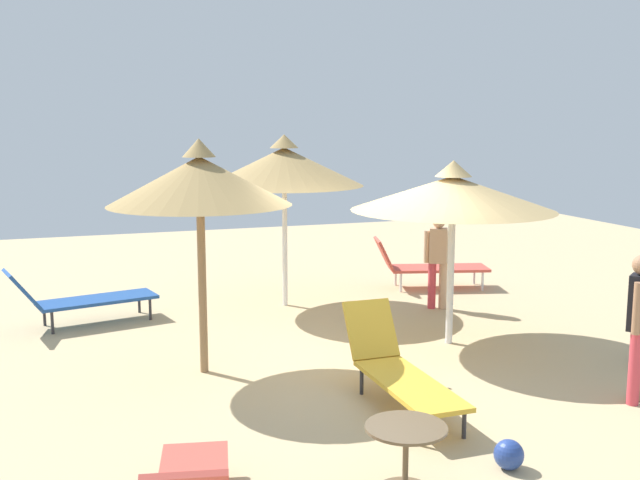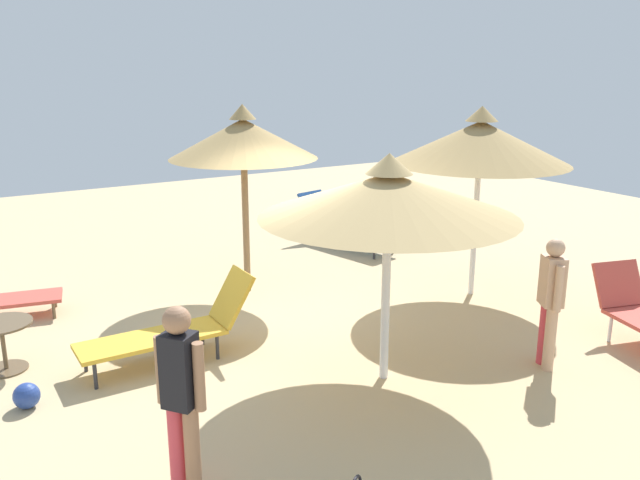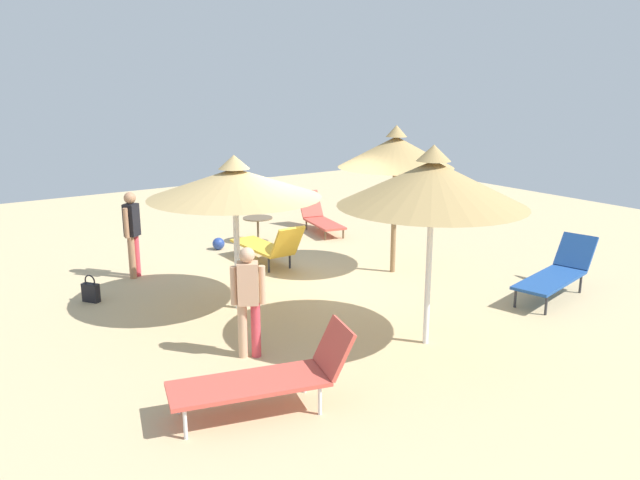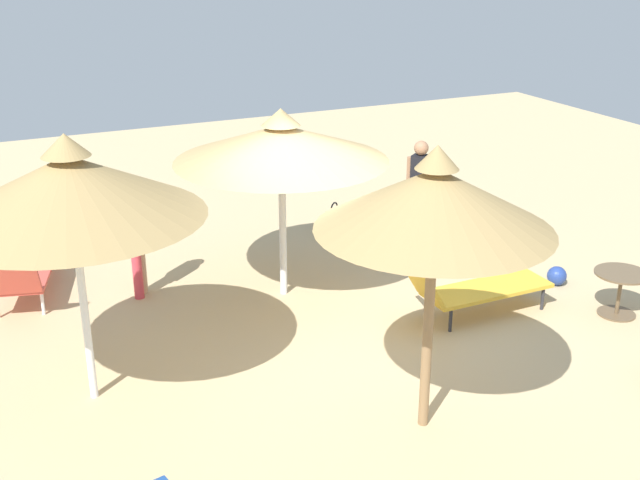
% 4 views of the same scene
% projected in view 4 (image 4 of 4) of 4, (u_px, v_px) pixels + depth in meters
% --- Properties ---
extents(ground, '(24.00, 24.00, 0.10)m').
position_uv_depth(ground, '(342.00, 340.00, 9.69)').
color(ground, tan).
extents(parasol_umbrella_center, '(2.61, 2.61, 2.85)m').
position_uv_depth(parasol_umbrella_center, '(70.00, 187.00, 7.58)').
color(parasol_umbrella_center, white).
rests_on(parasol_umbrella_center, ground).
extents(parasol_umbrella_near_left, '(2.20, 2.20, 2.87)m').
position_uv_depth(parasol_umbrella_near_left, '(435.00, 200.00, 7.10)').
color(parasol_umbrella_near_left, olive).
rests_on(parasol_umbrella_near_left, ground).
extents(parasol_umbrella_edge, '(2.77, 2.77, 2.55)m').
position_uv_depth(parasol_umbrella_edge, '(281.00, 143.00, 10.07)').
color(parasol_umbrella_edge, white).
rests_on(parasol_umbrella_edge, ground).
extents(lounge_chair_far_left, '(2.08, 0.60, 0.97)m').
position_uv_depth(lounge_chair_far_left, '(469.00, 287.00, 10.01)').
color(lounge_chair_far_left, gold).
rests_on(lounge_chair_far_left, ground).
extents(lounge_chair_front, '(1.18, 2.17, 0.94)m').
position_uv_depth(lounge_chair_front, '(24.00, 269.00, 10.49)').
color(lounge_chair_front, '#CC4C3F').
rests_on(lounge_chair_front, ground).
extents(person_standing_near_right, '(0.33, 0.42, 1.55)m').
position_uv_depth(person_standing_near_right, '(136.00, 235.00, 10.46)').
color(person_standing_near_right, '#D83F4C').
rests_on(person_standing_near_right, ground).
extents(person_standing_center, '(0.33, 0.36, 1.66)m').
position_uv_depth(person_standing_center, '(419.00, 186.00, 12.25)').
color(person_standing_center, '#D83F4C').
rests_on(person_standing_center, ground).
extents(handbag, '(0.32, 0.27, 0.48)m').
position_uv_depth(handbag, '(334.00, 220.00, 13.07)').
color(handbag, black).
rests_on(handbag, ground).
extents(side_table_round, '(0.69, 0.69, 0.59)m').
position_uv_depth(side_table_round, '(620.00, 286.00, 10.08)').
color(side_table_round, brown).
rests_on(side_table_round, ground).
extents(beach_ball, '(0.27, 0.27, 0.27)m').
position_uv_depth(beach_ball, '(557.00, 276.00, 11.04)').
color(beach_ball, navy).
rests_on(beach_ball, ground).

